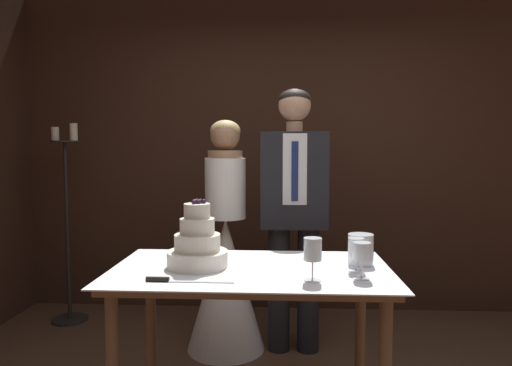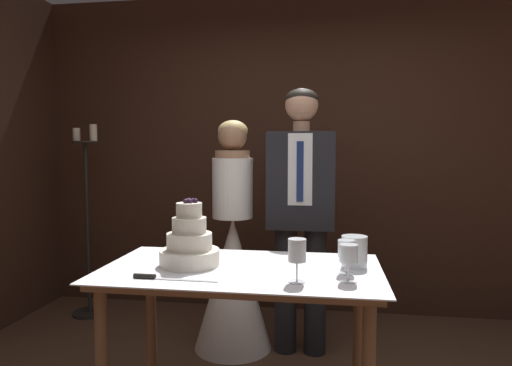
% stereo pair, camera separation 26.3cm
% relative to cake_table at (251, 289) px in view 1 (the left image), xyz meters
% --- Properties ---
extents(wall_back, '(4.79, 0.12, 2.70)m').
position_rel_cake_table_xyz_m(wall_back, '(0.21, 1.83, 0.64)').
color(wall_back, '#382116').
rests_on(wall_back, ground_plane).
extents(cake_table, '(1.34, 0.76, 0.82)m').
position_rel_cake_table_xyz_m(cake_table, '(0.00, 0.00, 0.00)').
color(cake_table, brown).
rests_on(cake_table, ground_plane).
extents(tiered_cake, '(0.30, 0.30, 0.33)m').
position_rel_cake_table_xyz_m(tiered_cake, '(-0.26, 0.01, 0.21)').
color(tiered_cake, silver).
rests_on(tiered_cake, cake_table).
extents(cake_knife, '(0.38, 0.02, 0.02)m').
position_rel_cake_table_xyz_m(cake_knife, '(-0.32, -0.25, 0.11)').
color(cake_knife, silver).
rests_on(cake_knife, cake_table).
extents(wine_glass_near, '(0.08, 0.08, 0.16)m').
position_rel_cake_table_xyz_m(wine_glass_near, '(0.50, -0.04, 0.22)').
color(wine_glass_near, silver).
rests_on(wine_glass_near, cake_table).
extents(wine_glass_middle, '(0.08, 0.08, 0.19)m').
position_rel_cake_table_xyz_m(wine_glass_middle, '(0.28, -0.21, 0.24)').
color(wine_glass_middle, silver).
rests_on(wine_glass_middle, cake_table).
extents(wine_glass_far, '(0.08, 0.08, 0.16)m').
position_rel_cake_table_xyz_m(wine_glass_far, '(0.50, -0.16, 0.22)').
color(wine_glass_far, silver).
rests_on(wine_glass_far, cake_table).
extents(hurricane_candle, '(0.13, 0.13, 0.15)m').
position_rel_cake_table_xyz_m(hurricane_candle, '(0.54, 0.10, 0.18)').
color(hurricane_candle, silver).
rests_on(hurricane_candle, cake_table).
extents(bride, '(0.54, 0.54, 1.59)m').
position_rel_cake_table_xyz_m(bride, '(-0.23, 0.93, -0.13)').
color(bride, white).
rests_on(bride, ground_plane).
extents(groom, '(0.45, 0.25, 1.80)m').
position_rel_cake_table_xyz_m(groom, '(0.23, 0.93, 0.31)').
color(groom, black).
rests_on(groom, ground_plane).
extents(candle_stand, '(0.28, 0.28, 1.60)m').
position_rel_cake_table_xyz_m(candle_stand, '(-1.57, 1.38, 0.01)').
color(candle_stand, black).
rests_on(candle_stand, ground_plane).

